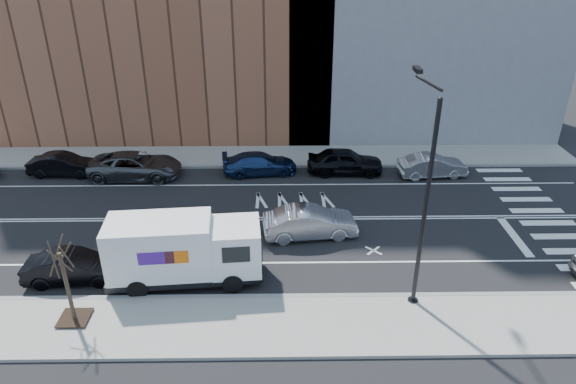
{
  "coord_description": "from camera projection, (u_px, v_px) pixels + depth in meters",
  "views": [
    {
      "loc": [
        1.43,
        -24.79,
        14.11
      ],
      "look_at": [
        1.78,
        0.49,
        1.4
      ],
      "focal_mm": 32.0,
      "sensor_mm": 36.0,
      "label": 1
    }
  ],
  "objects": [
    {
      "name": "road_markings",
      "position": [
        256.0,
        219.0,
        28.46
      ],
      "size": [
        40.0,
        8.6,
        0.01
      ],
      "primitive_type": null,
      "color": "white",
      "rests_on": "ground"
    },
    {
      "name": "curb_near",
      "position": [
        249.0,
        297.0,
        22.17
      ],
      "size": [
        44.0,
        0.25,
        0.17
      ],
      "primitive_type": "cube",
      "color": "gray",
      "rests_on": "ground"
    },
    {
      "name": "near_parked_rear_a",
      "position": [
        74.0,
        267.0,
        23.09
      ],
      "size": [
        4.42,
        1.77,
        1.43
      ],
      "primitive_type": "imported",
      "rotation": [
        0.0,
        0.0,
        1.63
      ],
      "color": "black",
      "rests_on": "ground"
    },
    {
      "name": "sidewalk_near",
      "position": [
        247.0,
        326.0,
        20.57
      ],
      "size": [
        44.0,
        3.6,
        0.15
      ],
      "primitive_type": "cube",
      "color": "gray",
      "rests_on": "ground"
    },
    {
      "name": "street_tree",
      "position": [
        69.0,
        293.0,
        20.22
      ],
      "size": [
        1.2,
        1.2,
        3.75
      ],
      "color": "black",
      "rests_on": "ground"
    },
    {
      "name": "crosswalk",
      "position": [
        542.0,
        217.0,
        28.66
      ],
      "size": [
        3.0,
        14.0,
        0.01
      ],
      "primitive_type": null,
      "color": "white",
      "rests_on": "ground"
    },
    {
      "name": "streetlight",
      "position": [
        424.0,
        192.0,
        20.1
      ],
      "size": [
        0.44,
        4.02,
        9.34
      ],
      "color": "black",
      "rests_on": "ground"
    },
    {
      "name": "far_parked_f",
      "position": [
        432.0,
        166.0,
        33.18
      ],
      "size": [
        4.54,
        1.98,
        1.45
      ],
      "primitive_type": "imported",
      "rotation": [
        0.0,
        0.0,
        1.67
      ],
      "color": "#9F9FA3",
      "rests_on": "ground"
    },
    {
      "name": "far_parked_e",
      "position": [
        345.0,
        161.0,
        33.57
      ],
      "size": [
        4.98,
        2.14,
        1.68
      ],
      "primitive_type": "imported",
      "rotation": [
        0.0,
        0.0,
        1.54
      ],
      "color": "black",
      "rests_on": "ground"
    },
    {
      "name": "far_parked_d",
      "position": [
        260.0,
        163.0,
        33.57
      ],
      "size": [
        5.01,
        2.49,
        1.4
      ],
      "primitive_type": "imported",
      "rotation": [
        0.0,
        0.0,
        1.68
      ],
      "color": "navy",
      "rests_on": "ground"
    },
    {
      "name": "sidewalk_far",
      "position": [
        261.0,
        156.0,
        36.29
      ],
      "size": [
        44.0,
        3.6,
        0.15
      ],
      "primitive_type": "cube",
      "color": "gray",
      "rests_on": "ground"
    },
    {
      "name": "curb_far",
      "position": [
        260.0,
        166.0,
        34.68
      ],
      "size": [
        44.0,
        0.25,
        0.17
      ],
      "primitive_type": "cube",
      "color": "gray",
      "rests_on": "ground"
    },
    {
      "name": "fedex_van",
      "position": [
        183.0,
        250.0,
        22.69
      ],
      "size": [
        6.98,
        2.88,
        3.11
      ],
      "rotation": [
        0.0,
        0.0,
        0.08
      ],
      "color": "black",
      "rests_on": "ground"
    },
    {
      "name": "ground",
      "position": [
        256.0,
        219.0,
        28.46
      ],
      "size": [
        120.0,
        120.0,
        0.0
      ],
      "primitive_type": "plane",
      "color": "black",
      "rests_on": "ground"
    },
    {
      "name": "far_parked_b",
      "position": [
        63.0,
        165.0,
        33.34
      ],
      "size": [
        4.43,
        1.68,
        1.44
      ],
      "primitive_type": "imported",
      "rotation": [
        0.0,
        0.0,
        1.54
      ],
      "color": "black",
      "rests_on": "ground"
    },
    {
      "name": "far_parked_c",
      "position": [
        135.0,
        165.0,
        33.0
      ],
      "size": [
        5.89,
        2.78,
        1.63
      ],
      "primitive_type": "imported",
      "rotation": [
        0.0,
        0.0,
        1.56
      ],
      "color": "#484B4F",
      "rests_on": "ground"
    },
    {
      "name": "driving_sedan",
      "position": [
        310.0,
        222.0,
        26.51
      ],
      "size": [
        5.0,
        2.24,
        1.59
      ],
      "primitive_type": "imported",
      "rotation": [
        0.0,
        0.0,
        1.69
      ],
      "color": "#BDBCC2",
      "rests_on": "ground"
    }
  ]
}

